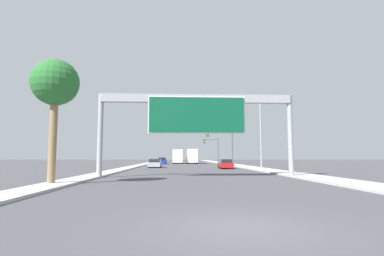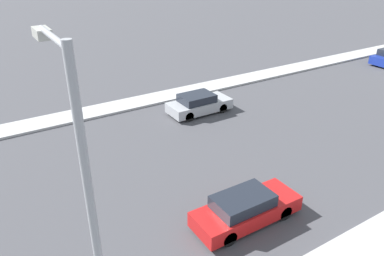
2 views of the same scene
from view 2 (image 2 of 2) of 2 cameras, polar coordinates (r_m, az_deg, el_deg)
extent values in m
cube|color=#B4B4B4|center=(41.54, 22.03, 9.90)|extent=(2.00, 120.00, 0.15)
cylinder|color=black|center=(40.58, 26.06, 9.16)|extent=(0.22, 0.64, 0.64)
cube|color=#A5A8AD|center=(25.59, 1.14, 3.45)|extent=(1.90, 4.35, 0.66)
cube|color=#1E232D|center=(25.26, 0.74, 4.58)|extent=(1.67, 2.26, 0.52)
cylinder|color=black|center=(27.00, 2.58, 4.24)|extent=(0.22, 0.64, 0.64)
cylinder|color=black|center=(25.74, 4.67, 3.05)|extent=(0.22, 0.64, 0.64)
cylinder|color=black|center=(25.69, -2.41, 3.06)|extent=(0.22, 0.64, 0.64)
cylinder|color=black|center=(24.36, -0.46, 1.75)|extent=(0.22, 0.64, 0.64)
cube|color=red|center=(15.96, 8.30, -12.40)|extent=(1.70, 4.67, 0.67)
cube|color=#1E232D|center=(15.48, 7.77, -10.98)|extent=(1.50, 2.43, 0.52)
cylinder|color=black|center=(17.30, 10.46, -9.93)|extent=(0.22, 0.64, 0.64)
cylinder|color=black|center=(16.49, 13.92, -12.40)|extent=(0.22, 0.64, 0.64)
cylinder|color=black|center=(15.83, 2.34, -13.35)|extent=(0.22, 0.64, 0.64)
cylinder|color=black|center=(14.94, 5.65, -16.38)|extent=(0.22, 0.64, 0.64)
cylinder|color=#9EA0A5|center=(7.19, -20.44, 12.84)|extent=(1.90, 0.12, 0.12)
cube|color=#B2B2A8|center=(8.13, -21.89, 13.27)|extent=(0.60, 0.28, 0.20)
camera|label=1|loc=(39.48, -90.66, -14.37)|focal=28.00mm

